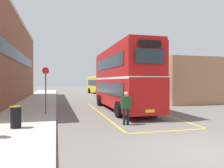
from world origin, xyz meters
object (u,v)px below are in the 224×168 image
bus_stop_sign (46,86)px  single_deck_bus (100,84)px  double_decker_bus (122,78)px  litter_bin (16,117)px  pedestrian_boarding (126,106)px

bus_stop_sign → single_deck_bus: bearing=70.1°
double_decker_bus → litter_bin: (-6.73, -5.44, -1.88)m
single_deck_bus → litter_bin: size_ratio=8.40×
single_deck_bus → litter_bin: bearing=-109.2°
single_deck_bus → pedestrian_boarding: 26.55m
pedestrian_boarding → litter_bin: 5.23m
litter_bin → pedestrian_boarding: bearing=0.4°
bus_stop_sign → pedestrian_boarding: bearing=-43.8°
pedestrian_boarding → bus_stop_sign: 5.79m
double_decker_bus → pedestrian_boarding: (-1.51, -5.41, -1.52)m
pedestrian_boarding → bus_stop_sign: bus_stop_sign is taller
litter_bin → bus_stop_sign: bearing=74.6°
single_deck_bus → bus_stop_sign: (-8.07, -22.29, 0.29)m
single_deck_bus → litter_bin: (-9.17, -26.28, -1.00)m
single_deck_bus → double_decker_bus: bearing=-96.7°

